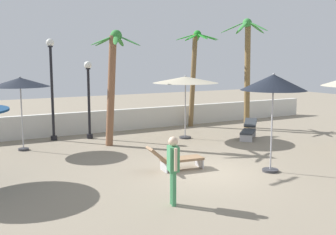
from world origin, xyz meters
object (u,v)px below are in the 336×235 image
Objects in this scene: guest_0 at (173,164)px; patio_umbrella_1 at (20,83)px; patio_umbrella_3 at (185,80)px; lounge_chair_0 at (175,158)px; lamp_post_0 at (52,82)px; palm_tree_2 at (113,74)px; lamp_post_1 at (89,93)px; palm_tree_0 at (195,66)px; lounge_chair_1 at (249,130)px; palm_tree_1 at (247,62)px; patio_umbrella_4 at (273,83)px.

patio_umbrella_1 is at bearing 104.71° from guest_0.
guest_0 is (-4.79, -7.28, -1.60)m from patio_umbrella_3.
lounge_chair_0 is at bearing 59.09° from guest_0.
palm_tree_2 is at bearing -48.34° from lamp_post_0.
palm_tree_2 is 1.37× the size of lamp_post_1.
patio_umbrella_3 is 3.59m from palm_tree_0.
palm_tree_1 is at bearing 53.15° from lounge_chair_1.
palm_tree_1 is at bearing -8.69° from lamp_post_0.
lamp_post_1 is at bearing 103.53° from palm_tree_2.
lounge_chair_1 is at bearing -85.78° from palm_tree_0.
lounge_chair_0 is 3.32m from guest_0.
palm_tree_2 is 2.76× the size of guest_0.
palm_tree_2 is 3.02m from lamp_post_0.
patio_umbrella_1 is 0.58× the size of palm_tree_0.
palm_tree_2 is 2.12m from lamp_post_1.
patio_umbrella_3 is at bearing -167.42° from palm_tree_1.
patio_umbrella_1 is at bearing -169.24° from palm_tree_0.
lounge_chair_0 is 1.11× the size of guest_0.
palm_tree_1 reaches higher than guest_0.
lounge_chair_1 is (5.95, -1.64, -2.58)m from palm_tree_2.
palm_tree_2 is at bearing 176.41° from patio_umbrella_3.
lounge_chair_0 is at bearing 147.70° from patio_umbrella_4.
lamp_post_0 is 2.59× the size of lounge_chair_1.
patio_umbrella_4 is 8.92m from lamp_post_1.
palm_tree_0 reaches higher than lamp_post_1.
patio_umbrella_1 is 0.99× the size of patio_umbrella_3.
patio_umbrella_3 is 4.42m from lamp_post_1.
palm_tree_0 is 1.06× the size of palm_tree_2.
lounge_chair_1 is at bearing 28.43° from lounge_chair_0.
lounge_chair_0 is (-5.36, -7.24, -2.87)m from palm_tree_0.
lamp_post_0 is at bearing 166.33° from lamp_post_1.
palm_tree_0 is at bearing 6.25° from lamp_post_1.
patio_umbrella_4 is 9.31m from palm_tree_0.
patio_umbrella_3 is 4.52m from palm_tree_1.
palm_tree_0 is at bearing 53.50° from lounge_chair_0.
patio_umbrella_4 is at bearing -60.34° from lamp_post_0.
palm_tree_1 is at bearing -0.15° from patio_umbrella_1.
patio_umbrella_1 is 0.52× the size of palm_tree_1.
lamp_post_0 is 9.88m from guest_0.
guest_0 is at bearing -125.02° from palm_tree_0.
palm_tree_0 reaches higher than patio_umbrella_3.
palm_tree_0 is at bearing 24.18° from palm_tree_2.
guest_0 is (-0.93, -9.36, -1.01)m from lamp_post_1.
lounge_chair_0 is (-3.12, -4.49, -2.27)m from patio_umbrella_3.
patio_umbrella_4 is at bearing -65.46° from palm_tree_2.
lamp_post_1 is 6.82m from lounge_chair_0.
lamp_post_1 is (-3.35, 8.22, -0.79)m from patio_umbrella_4.
lamp_post_0 reaches higher than guest_0.
palm_tree_0 reaches higher than guest_0.
guest_0 is at bearing -123.33° from patio_umbrella_3.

